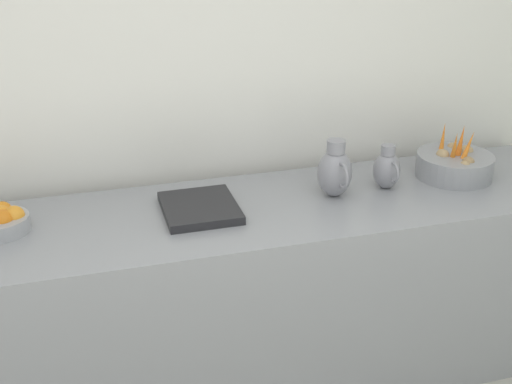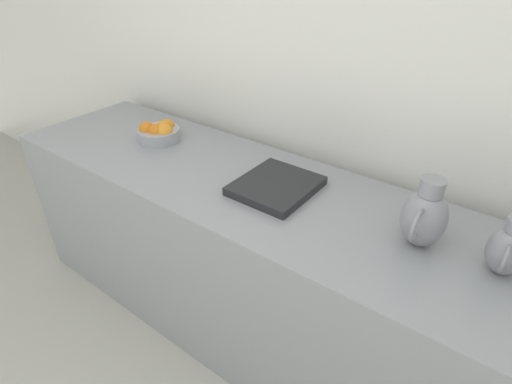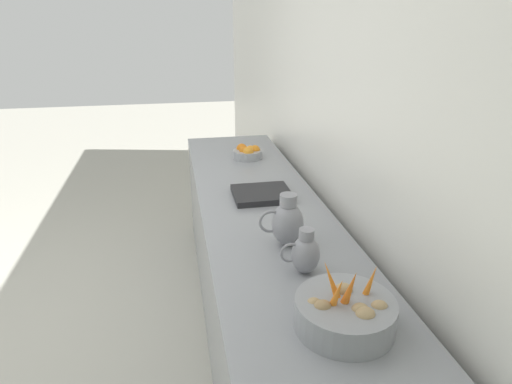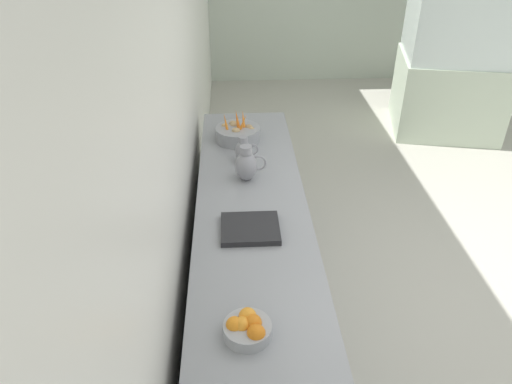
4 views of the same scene
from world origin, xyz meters
name	(u,v)px [view 2 (image 2 of 4)]	position (x,y,z in m)	size (l,w,h in m)	color
prep_counter	(300,285)	(-1.49, 0.09, 0.44)	(0.71, 3.17, 0.88)	gray
orange_bowl	(159,132)	(-1.55, -0.84, 0.92)	(0.22, 0.22, 0.10)	#9EA0A5
metal_pitcher_tall	(424,216)	(-1.51, 0.52, 0.99)	(0.21, 0.15, 0.25)	gray
metal_pitcher_short	(508,249)	(-1.52, 0.77, 0.97)	(0.17, 0.12, 0.20)	gray
counter_sink_basin	(276,186)	(-1.51, -0.07, 0.90)	(0.34, 0.30, 0.04)	#232326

